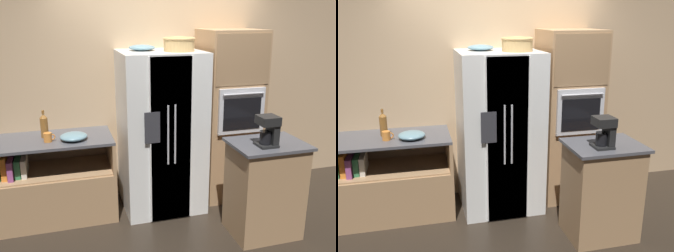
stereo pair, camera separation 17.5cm
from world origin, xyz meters
TOP-DOWN VIEW (x-y plane):
  - ground_plane at (0.00, 0.00)m, footprint 20.00×20.00m
  - wall_back at (0.00, 0.51)m, footprint 12.00×0.06m
  - counter_left at (-1.32, 0.14)m, footprint 1.26×0.68m
  - refrigerator at (-0.11, 0.08)m, footprint 0.90×0.83m
  - wall_oven at (0.76, 0.16)m, footprint 0.68×0.70m
  - island_counter at (0.74, -0.80)m, footprint 0.73×0.56m
  - wicker_basket at (0.07, -0.00)m, footprint 0.35×0.35m
  - fruit_bowl at (-0.29, 0.18)m, footprint 0.29×0.29m
  - bottle_tall at (-1.38, 0.21)m, footprint 0.08×0.08m
  - mug at (-1.35, 0.04)m, footprint 0.12×0.08m
  - mixing_bowl at (-1.09, 0.03)m, footprint 0.29×0.29m
  - coffee_maker at (0.69, -0.89)m, footprint 0.18×0.19m

SIDE VIEW (x-z plane):
  - ground_plane at x=0.00m, z-range 0.00..0.00m
  - counter_left at x=-1.32m, z-range -0.12..0.80m
  - island_counter at x=0.74m, z-range 0.00..1.00m
  - refrigerator at x=-0.11m, z-range 0.00..1.83m
  - mixing_bowl at x=-1.09m, z-range 0.93..1.00m
  - mug at x=-1.35m, z-range 0.93..1.02m
  - wall_oven at x=0.76m, z-range 0.00..2.05m
  - bottle_tall at x=-1.38m, z-range 0.91..1.21m
  - coffee_maker at x=0.69m, z-range 1.01..1.30m
  - wall_back at x=0.00m, z-range 0.00..2.80m
  - fruit_bowl at x=-0.29m, z-range 1.83..1.89m
  - wicker_basket at x=0.07m, z-range 1.83..1.98m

